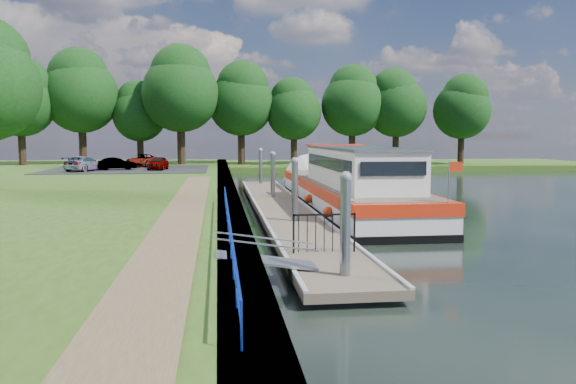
{
  "coord_description": "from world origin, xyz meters",
  "views": [
    {
      "loc": [
        -3.05,
        -13.66,
        3.79
      ],
      "look_at": [
        -0.07,
        10.07,
        1.4
      ],
      "focal_mm": 35.0,
      "sensor_mm": 36.0,
      "label": 1
    }
  ],
  "objects": [
    {
      "name": "footpath",
      "position": [
        -4.4,
        8.0,
        0.8
      ],
      "size": [
        1.6,
        40.0,
        0.05
      ],
      "primitive_type": "cube",
      "color": "brown",
      "rests_on": "riverbank"
    },
    {
      "name": "car_d",
      "position": [
        -10.32,
        41.89,
        1.44
      ],
      "size": [
        3.02,
        4.7,
        1.2
      ],
      "primitive_type": "imported",
      "rotation": [
        0.0,
        0.0,
        -0.25
      ],
      "color": "#999999",
      "rests_on": "carpark"
    },
    {
      "name": "blue_fence",
      "position": [
        -2.75,
        3.0,
        1.31
      ],
      "size": [
        0.04,
        18.04,
        0.72
      ],
      "color": "#0C2DBF",
      "rests_on": "riverbank"
    },
    {
      "name": "carpark",
      "position": [
        -11.0,
        38.0,
        0.81
      ],
      "size": [
        14.0,
        12.0,
        0.06
      ],
      "primitive_type": "cube",
      "color": "black",
      "rests_on": "riverbank"
    },
    {
      "name": "car_b",
      "position": [
        -11.87,
        37.0,
        1.37
      ],
      "size": [
        3.45,
        2.16,
        1.07
      ],
      "primitive_type": "imported",
      "rotation": [
        0.0,
        0.0,
        1.91
      ],
      "color": "#999999",
      "rests_on": "carpark"
    },
    {
      "name": "car_a",
      "position": [
        -8.25,
        36.7,
        1.42
      ],
      "size": [
        1.77,
        3.56,
        1.17
      ],
      "primitive_type": "imported",
      "rotation": [
        0.0,
        0.0,
        -0.12
      ],
      "color": "#999999",
      "rests_on": "carpark"
    },
    {
      "name": "far_bank",
      "position": [
        12.0,
        52.0,
        0.3
      ],
      "size": [
        60.0,
        18.0,
        0.6
      ],
      "primitive_type": "cube",
      "color": "#2D4E16",
      "rests_on": "ground"
    },
    {
      "name": "mooring_piles",
      "position": [
        0.0,
        13.0,
        1.28
      ],
      "size": [
        0.3,
        27.3,
        3.55
      ],
      "color": "gray",
      "rests_on": "ground"
    },
    {
      "name": "horizon_trees",
      "position": [
        -1.61,
        48.68,
        7.95
      ],
      "size": [
        54.38,
        10.03,
        12.87
      ],
      "color": "#332316",
      "rests_on": "ground"
    },
    {
      "name": "bank_edge",
      "position": [
        -2.55,
        15.0,
        0.39
      ],
      "size": [
        1.1,
        90.0,
        0.78
      ],
      "primitive_type": "cube",
      "color": "#473D2D",
      "rests_on": "ground"
    },
    {
      "name": "barge",
      "position": [
        3.6,
        15.47,
        1.09
      ],
      "size": [
        4.36,
        21.15,
        4.78
      ],
      "color": "black",
      "rests_on": "ground"
    },
    {
      "name": "ground",
      "position": [
        0.0,
        0.0,
        0.0
      ],
      "size": [
        160.0,
        160.0,
        0.0
      ],
      "primitive_type": "plane",
      "color": "black",
      "rests_on": "ground"
    },
    {
      "name": "pontoon",
      "position": [
        0.0,
        13.0,
        0.18
      ],
      "size": [
        2.5,
        30.0,
        0.56
      ],
      "color": "brown",
      "rests_on": "ground"
    },
    {
      "name": "gate_panel",
      "position": [
        -0.0,
        2.2,
        1.15
      ],
      "size": [
        1.85,
        0.05,
        1.15
      ],
      "color": "black",
      "rests_on": "ground"
    },
    {
      "name": "car_c",
      "position": [
        -14.28,
        35.7,
        1.46
      ],
      "size": [
        3.07,
        4.65,
        1.25
      ],
      "primitive_type": "imported",
      "rotation": [
        0.0,
        0.0,
        2.81
      ],
      "color": "#999999",
      "rests_on": "carpark"
    },
    {
      "name": "gangway",
      "position": [
        -1.85,
        0.5,
        0.63
      ],
      "size": [
        2.58,
        1.0,
        0.92
      ],
      "color": "#A5A8AD",
      "rests_on": "ground"
    }
  ]
}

